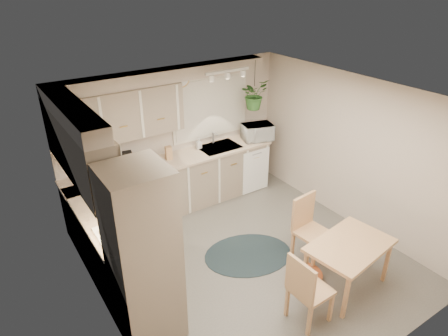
{
  "coord_description": "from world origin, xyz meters",
  "views": [
    {
      "loc": [
        -2.8,
        -3.62,
        3.78
      ],
      "look_at": [
        -0.03,
        0.55,
        1.25
      ],
      "focal_mm": 32.0,
      "sensor_mm": 36.0,
      "label": 1
    }
  ],
  "objects": [
    {
      "name": "chair_back",
      "position": [
        0.76,
        -0.51,
        0.49
      ],
      "size": [
        0.51,
        0.51,
        0.98
      ],
      "primitive_type": "cube",
      "rotation": [
        0.0,
        0.0,
        3.25
      ],
      "color": "tan",
      "rests_on": "floor"
    },
    {
      "name": "pet_bed",
      "position": [
        0.39,
        -0.77,
        0.06
      ],
      "size": [
        0.54,
        0.54,
        0.11
      ],
      "primitive_type": "cylinder",
      "rotation": [
        0.0,
        0.0,
        0.14
      ],
      "color": "#A84221",
      "rests_on": "floor"
    },
    {
      "name": "toaster",
      "position": [
        -0.71,
        1.82,
        1.02
      ],
      "size": [
        0.29,
        0.21,
        0.16
      ],
      "primitive_type": "cube",
      "rotation": [
        0.0,
        0.0,
        0.25
      ],
      "color": "#9D9FA4",
      "rests_on": "counter_back"
    },
    {
      "name": "counter_left",
      "position": [
        -1.69,
        0.88,
        0.92
      ],
      "size": [
        0.64,
        1.89,
        0.04
      ],
      "primitive_type": "cube",
      "color": "#C5B190",
      "rests_on": "base_cab_left"
    },
    {
      "name": "chair_left",
      "position": [
        -0.04,
        -1.27,
        0.47
      ],
      "size": [
        0.45,
        0.45,
        0.94
      ],
      "primitive_type": "cube",
      "rotation": [
        0.0,
        0.0,
        -1.54
      ],
      "color": "tan",
      "rests_on": "floor"
    },
    {
      "name": "wall_oven_face",
      "position": [
        -1.35,
        -0.38,
        1.05
      ],
      "size": [
        0.02,
        0.56,
        0.58
      ],
      "primitive_type": "cube",
      "color": "white",
      "rests_on": "oven_stack"
    },
    {
      "name": "wall_left",
      "position": [
        -2.0,
        0.0,
        1.2
      ],
      "size": [
        0.04,
        4.2,
        2.4
      ],
      "primitive_type": "cube",
      "color": "#BEAD9D",
      "rests_on": "floor"
    },
    {
      "name": "floor",
      "position": [
        0.0,
        0.0,
        0.0
      ],
      "size": [
        4.2,
        4.2,
        0.0
      ],
      "primitive_type": "plane",
      "color": "#656159",
      "rests_on": "ground"
    },
    {
      "name": "wall_right",
      "position": [
        2.0,
        0.0,
        1.2
      ],
      "size": [
        0.04,
        4.2,
        2.4
      ],
      "primitive_type": "cube",
      "color": "#BEAD9D",
      "rests_on": "floor"
    },
    {
      "name": "wall_clock",
      "position": [
        0.15,
        2.07,
        2.18
      ],
      "size": [
        0.3,
        0.03,
        0.3
      ],
      "primitive_type": "cylinder",
      "rotation": [
        1.57,
        0.0,
        0.0
      ],
      "color": "gold",
      "rests_on": "wall_back"
    },
    {
      "name": "knife_block",
      "position": [
        -0.26,
        1.85,
        1.05
      ],
      "size": [
        0.12,
        0.12,
        0.22
      ],
      "primitive_type": "cube",
      "rotation": [
        0.0,
        0.0,
        -0.15
      ],
      "color": "tan",
      "rests_on": "counter_back"
    },
    {
      "name": "base_cab_left",
      "position": [
        -1.7,
        0.88,
        0.45
      ],
      "size": [
        0.6,
        1.85,
        0.9
      ],
      "primitive_type": "cube",
      "color": "gray",
      "rests_on": "floor"
    },
    {
      "name": "dining_table",
      "position": [
        0.75,
        -1.14,
        0.34
      ],
      "size": [
        1.17,
        0.87,
        0.68
      ],
      "primitive_type": "cube",
      "rotation": [
        0.0,
        0.0,
        0.14
      ],
      "color": "tan",
      "rests_on": "floor"
    },
    {
      "name": "dishwasher_front",
      "position": [
        1.3,
        1.49,
        0.42
      ],
      "size": [
        0.58,
        0.02,
        0.83
      ],
      "primitive_type": "cube",
      "color": "white",
      "rests_on": "base_cab_back"
    },
    {
      "name": "hanging_plant",
      "position": [
        1.36,
        1.7,
        1.75
      ],
      "size": [
        0.54,
        0.59,
        0.41
      ],
      "primitive_type": "imported",
      "rotation": [
        0.0,
        0.0,
        0.15
      ],
      "color": "#2E5F26",
      "rests_on": "ceiling"
    },
    {
      "name": "soffit_back",
      "position": [
        -0.2,
        1.95,
        2.3
      ],
      "size": [
        3.6,
        0.3,
        0.2
      ],
      "primitive_type": "cube",
      "color": "#BEAD9D",
      "rests_on": "wall_back"
    },
    {
      "name": "ceiling",
      "position": [
        0.0,
        0.0,
        2.4
      ],
      "size": [
        4.2,
        4.2,
        0.0
      ],
      "primitive_type": "plane",
      "color": "white",
      "rests_on": "wall_back"
    },
    {
      "name": "range_hood",
      "position": [
        -1.7,
        0.3,
        1.4
      ],
      "size": [
        0.4,
        0.6,
        0.14
      ],
      "primitive_type": "cube",
      "color": "white",
      "rests_on": "upper_cab_left"
    },
    {
      "name": "wall_front",
      "position": [
        0.0,
        -2.1,
        1.2
      ],
      "size": [
        4.0,
        0.04,
        2.4
      ],
      "primitive_type": "cube",
      "color": "#BEAD9D",
      "rests_on": "floor"
    },
    {
      "name": "window_blinds",
      "position": [
        0.7,
        2.07,
        1.6
      ],
      "size": [
        1.4,
        0.02,
        1.0
      ],
      "primitive_type": "cube",
      "color": "white",
      "rests_on": "wall_back"
    },
    {
      "name": "oven_stack",
      "position": [
        -1.68,
        -0.38,
        1.05
      ],
      "size": [
        0.65,
        0.65,
        2.1
      ],
      "primitive_type": "cube",
      "color": "gray",
      "rests_on": "floor"
    },
    {
      "name": "track_light_bar",
      "position": [
        0.7,
        1.55,
        2.33
      ],
      "size": [
        0.8,
        0.04,
        0.04
      ],
      "primitive_type": "cube",
      "color": "white",
      "rests_on": "ceiling"
    },
    {
      "name": "upper_cab_left",
      "position": [
        -1.82,
        1.0,
        1.83
      ],
      "size": [
        0.35,
        2.0,
        0.75
      ],
      "primitive_type": "cube",
      "color": "gray",
      "rests_on": "wall_left"
    },
    {
      "name": "base_cab_back",
      "position": [
        -0.2,
        1.8,
        0.45
      ],
      "size": [
        3.6,
        0.6,
        0.9
      ],
      "primitive_type": "cube",
      "color": "gray",
      "rests_on": "floor"
    },
    {
      "name": "wall_back",
      "position": [
        0.0,
        2.1,
        1.2
      ],
      "size": [
        4.0,
        0.04,
        2.4
      ],
      "primitive_type": "cube",
      "color": "#BEAD9D",
      "rests_on": "floor"
    },
    {
      "name": "microwave",
      "position": [
        1.47,
        1.7,
        1.12
      ],
      "size": [
        0.6,
        0.43,
        0.36
      ],
      "primitive_type": "imported",
      "rotation": [
        0.0,
        0.0,
        -0.26
      ],
      "color": "white",
      "rests_on": "counter_back"
    },
    {
      "name": "soap_bottle",
      "position": [
        0.37,
        1.95,
        0.98
      ],
      "size": [
        0.1,
        0.19,
        0.09
      ],
      "primitive_type": "imported",
      "rotation": [
        0.0,
        0.0,
        -0.07
      ],
      "color": "white",
      "rests_on": "counter_back"
    },
    {
      "name": "upper_cab_back",
      "position": [
        -1.0,
        1.93,
        1.83
      ],
      "size": [
        2.0,
        0.35,
        0.75
      ],
      "primitive_type": "cube",
      "color": "gray",
      "rests_on": "wall_back"
    },
    {
      "name": "sink",
      "position": [
        0.7,
        1.8,
        0.9
      ],
      "size": [
        0.7,
        0.48,
        0.1
      ],
      "primitive_type": "cube",
      "color": "#9D9FA4",
      "rests_on": "counter_back"
    },
    {
      "name": "braided_rug",
      "position": [
        0.07,
        0.06,
        0.01
      ],
      "size": [
        1.54,
        1.33,
        0.01
      ],
      "primitive_type": "ellipsoid",
      "rotation": [
        0.0,
        0.0,
        -0.32
      ],
      "color": "black",
      "rests_on": "floor"
    },
    {
      "name": "cooktop",
      "position": [
        -1.68,
        0.3,
        0.94
      ],
      "size": [
        0.52,
        0.58,
        0.02
      ],
      "primitive_type": "cube",
      "color": "white",
      "rests_on": "counter_left"
    },
    {
      "name": "coffee_maker",
      "position": [
        -0.99,
        1.8,
        1.09
      ],
      "size": [
        0.22,
        0.25,
        0.31
      ],
      "primitive_type": "cube",
      "rotation": [
        0.0,
        0.0,
        -0.22
      ],
      "color": "black",
      "rests_on": "counter_back"
    },
    {
      "name": "soffit_left",
      "position": [
        -1.85,
        1.0,
        2.3
      ],
      "size": [
        0.3,
        2.0,
        0.2
      ],
      "primitive_type": "cube",
      "color": "#BEAD9D",
      "rests_on": "wall_left"
    },
    {
      "name": "window_frame",
      "position": [
        0.7,
        2.08,
        1.6
      ],
      "size": [
        1.5,
        0.02,
        1.1
      ],
      "primitive_type": "cube",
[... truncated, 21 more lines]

